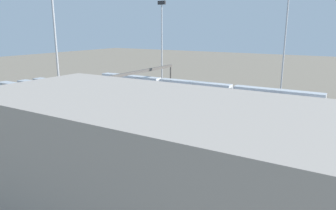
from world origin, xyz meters
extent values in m
plane|color=#756B5B|center=(0.00, 0.00, 0.00)|extent=(400.00, 400.00, 0.00)
cube|color=#4C443D|center=(0.00, -20.00, 0.06)|extent=(140.00, 2.80, 0.12)
cube|color=#4C443D|center=(0.00, -15.00, 0.06)|extent=(140.00, 2.80, 0.12)
cube|color=#3D3833|center=(0.00, -10.00, 0.06)|extent=(140.00, 2.80, 0.12)
cube|color=#3D3833|center=(0.00, -5.00, 0.06)|extent=(140.00, 2.80, 0.12)
cube|color=#4C443D|center=(0.00, 0.00, 0.06)|extent=(140.00, 2.80, 0.12)
cube|color=#4C443D|center=(0.00, 5.00, 0.06)|extent=(140.00, 2.80, 0.12)
cube|color=#4C443D|center=(0.00, 10.00, 0.06)|extent=(140.00, 2.80, 0.12)
cube|color=#3D3833|center=(0.00, 15.00, 0.06)|extent=(140.00, 2.80, 0.12)
cube|color=#3D3833|center=(0.00, 20.00, 0.06)|extent=(140.00, 2.80, 0.12)
cube|color=#B7BABF|center=(-26.73, 5.00, 2.62)|extent=(23.00, 3.00, 5.00)
cube|color=#B7BABF|center=(-2.53, 5.00, 2.62)|extent=(23.00, 3.00, 5.00)
cube|color=#B7BABF|center=(21.67, 5.00, 2.62)|extent=(23.00, 3.00, 5.00)
cube|color=#B7BABF|center=(45.87, 5.00, 2.62)|extent=(23.00, 3.00, 5.00)
cube|color=#B7BABF|center=(-17.74, -5.00, 2.62)|extent=(23.00, 3.00, 5.00)
cube|color=black|center=(-17.74, -5.00, 2.47)|extent=(22.40, 3.06, 0.36)
cube|color=#B7BABF|center=(6.46, -5.00, 2.62)|extent=(23.00, 3.00, 5.00)
cube|color=black|center=(6.46, -5.00, 2.06)|extent=(22.40, 3.06, 0.36)
cube|color=#B7BABF|center=(30.66, -5.00, 2.62)|extent=(23.00, 3.00, 5.00)
cube|color=black|center=(30.66, -5.00, 2.80)|extent=(22.40, 3.06, 0.36)
cube|color=silver|center=(-9.45, 0.00, 2.02)|extent=(23.00, 3.00, 3.80)
cube|color=black|center=(-9.45, 0.00, 1.86)|extent=(22.40, 3.06, 0.36)
cube|color=silver|center=(14.75, 0.00, 2.02)|extent=(23.00, 3.00, 3.80)
cube|color=black|center=(14.75, 0.00, 1.81)|extent=(22.40, 3.06, 0.36)
cube|color=silver|center=(38.95, 0.00, 2.02)|extent=(23.00, 3.00, 3.80)
cube|color=black|center=(38.95, 0.00, 1.94)|extent=(22.40, 3.06, 0.36)
cube|color=silver|center=(-13.47, -15.00, 2.62)|extent=(23.00, 3.00, 5.00)
cube|color=black|center=(-13.47, -15.00, 2.25)|extent=(22.40, 3.06, 0.36)
cube|color=silver|center=(10.73, -15.00, 2.62)|extent=(23.00, 3.00, 5.00)
cube|color=black|center=(10.73, -15.00, 2.14)|extent=(22.40, 3.06, 0.36)
cube|color=silver|center=(34.93, -15.00, 2.62)|extent=(23.00, 3.00, 5.00)
cube|color=black|center=(34.93, -15.00, 2.37)|extent=(22.40, 3.06, 0.36)
cube|color=#B7BABF|center=(-26.08, -10.00, 2.02)|extent=(23.00, 3.00, 3.80)
cube|color=black|center=(-26.08, -10.00, 1.84)|extent=(22.40, 3.06, 0.36)
cube|color=#B7BABF|center=(-1.88, -10.00, 2.02)|extent=(23.00, 3.00, 3.80)
cube|color=black|center=(-1.88, -10.00, 1.89)|extent=(22.40, 3.06, 0.36)
cube|color=#B7BABF|center=(22.32, -10.00, 2.02)|extent=(23.00, 3.00, 3.80)
cube|color=black|center=(22.32, -10.00, 1.63)|extent=(22.40, 3.06, 0.36)
cube|color=#B7BABF|center=(46.52, -10.00, 2.02)|extent=(23.00, 3.00, 3.80)
cube|color=black|center=(46.52, -10.00, 1.86)|extent=(22.40, 3.06, 0.36)
cube|color=#B7BABF|center=(-26.23, 10.00, 2.62)|extent=(23.00, 3.00, 5.00)
cube|color=black|center=(-26.23, 10.00, 2.55)|extent=(22.40, 3.06, 0.36)
cube|color=#B7BABF|center=(-2.03, 10.00, 2.62)|extent=(23.00, 3.00, 5.00)
cube|color=black|center=(-2.03, 10.00, 2.54)|extent=(22.40, 3.06, 0.36)
cube|color=#B7BABF|center=(22.17, 10.00, 2.62)|extent=(23.00, 3.00, 5.00)
cube|color=black|center=(22.17, 10.00, 2.26)|extent=(22.40, 3.06, 0.36)
cube|color=#B7BABF|center=(46.37, 10.00, 2.62)|extent=(23.00, 3.00, 5.00)
cube|color=black|center=(46.37, 10.00, 2.72)|extent=(22.40, 3.06, 0.36)
cube|color=#B7BABF|center=(-23.76, 15.00, 2.62)|extent=(23.00, 3.00, 5.00)
cube|color=black|center=(-23.76, 15.00, 2.06)|extent=(22.40, 3.06, 0.36)
cube|color=#B7BABF|center=(0.44, 15.00, 2.62)|extent=(23.00, 3.00, 5.00)
cube|color=black|center=(0.44, 15.00, 2.43)|extent=(22.40, 3.06, 0.36)
cube|color=#B7BABF|center=(24.64, 15.00, 2.62)|extent=(23.00, 3.00, 5.00)
cube|color=black|center=(24.64, 15.00, 2.11)|extent=(22.40, 3.06, 0.36)
cube|color=#B7BABF|center=(48.84, 15.00, 2.62)|extent=(23.00, 3.00, 5.00)
cube|color=black|center=(48.84, 15.00, 2.18)|extent=(22.40, 3.06, 0.36)
cylinder|color=#9EA0A5|center=(27.67, -23.63, 14.15)|extent=(0.44, 0.44, 28.30)
cube|color=#262628|center=(27.67, -23.63, 28.90)|extent=(2.80, 0.70, 1.20)
cylinder|color=#9EA0A5|center=(24.82, 22.84, 14.22)|extent=(0.44, 0.44, 28.44)
cylinder|color=#9EA0A5|center=(-12.48, -23.89, 15.70)|extent=(0.44, 0.44, 31.40)
cylinder|color=#4C4742|center=(23.23, -22.10, 4.00)|extent=(0.50, 0.50, 8.00)
cylinder|color=#4C4742|center=(23.23, 22.10, 4.00)|extent=(0.50, 0.50, 8.00)
cube|color=#4C4742|center=(23.23, 0.00, 8.40)|extent=(0.70, 45.00, 0.80)
cube|color=#9E9389|center=(-15.65, 43.95, 6.98)|extent=(42.29, 18.15, 13.95)
camera|label=1|loc=(-30.73, 68.14, 20.51)|focal=33.46mm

